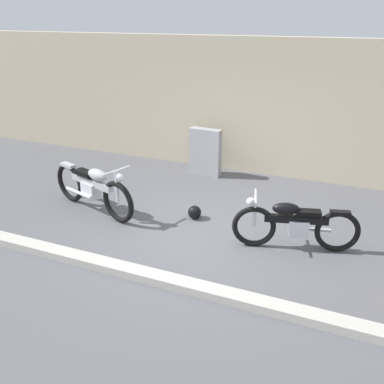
# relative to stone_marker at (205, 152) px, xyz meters

# --- Properties ---
(ground_plane) EXTENTS (40.00, 40.00, 0.00)m
(ground_plane) POSITION_rel_stone_marker_xyz_m (1.01, -2.67, -0.53)
(ground_plane) COLOR #56565B
(building_wall) EXTENTS (18.00, 0.30, 2.96)m
(building_wall) POSITION_rel_stone_marker_xyz_m (1.01, 0.70, 0.95)
(building_wall) COLOR beige
(building_wall) RESTS_ON ground_plane
(curb_strip) EXTENTS (18.00, 0.24, 0.12)m
(curb_strip) POSITION_rel_stone_marker_xyz_m (1.01, -4.15, -0.47)
(curb_strip) COLOR #B7B2A8
(curb_strip) RESTS_ON ground_plane
(stone_marker) EXTENTS (0.73, 0.24, 1.06)m
(stone_marker) POSITION_rel_stone_marker_xyz_m (0.00, 0.00, 0.00)
(stone_marker) COLOR #9E9EA3
(stone_marker) RESTS_ON ground_plane
(helmet) EXTENTS (0.24, 0.24, 0.24)m
(helmet) POSITION_rel_stone_marker_xyz_m (0.64, -2.16, -0.41)
(helmet) COLOR black
(helmet) RESTS_ON ground_plane
(motorcycle_black) EXTENTS (1.89, 0.73, 0.87)m
(motorcycle_black) POSITION_rel_stone_marker_xyz_m (2.45, -2.53, -0.11)
(motorcycle_black) COLOR black
(motorcycle_black) RESTS_ON ground_plane
(motorcycle_silver) EXTENTS (2.10, 0.87, 0.97)m
(motorcycle_silver) POSITION_rel_stone_marker_xyz_m (-1.19, -2.59, -0.06)
(motorcycle_silver) COLOR black
(motorcycle_silver) RESTS_ON ground_plane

